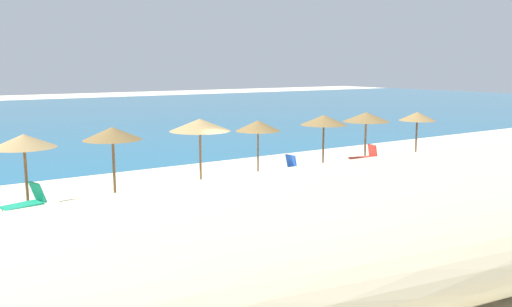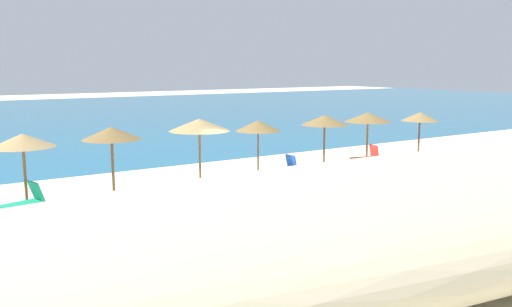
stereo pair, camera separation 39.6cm
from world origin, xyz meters
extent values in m
plane|color=beige|center=(0.00, 0.00, 0.00)|extent=(160.00, 160.00, 0.00)
cube|color=#1E6B93|center=(0.00, 36.29, 0.00)|extent=(160.00, 59.28, 0.01)
ellipsoid|color=beige|center=(1.22, -9.36, 1.37)|extent=(37.63, 10.21, 2.74)
cylinder|color=brown|center=(-7.58, 1.99, 1.15)|extent=(0.10, 0.10, 2.29)
cone|color=tan|center=(-7.58, 1.99, 2.37)|extent=(2.12, 2.12, 0.46)
cylinder|color=brown|center=(-4.55, 2.00, 1.16)|extent=(0.10, 0.10, 2.32)
cone|color=olive|center=(-4.55, 2.00, 2.41)|extent=(2.14, 2.14, 0.47)
cylinder|color=brown|center=(-0.87, 2.15, 1.19)|extent=(0.09, 0.09, 2.38)
cone|color=tan|center=(-0.87, 2.15, 2.48)|extent=(2.48, 2.48, 0.50)
cylinder|color=brown|center=(2.03, 2.24, 1.09)|extent=(0.07, 0.07, 2.18)
cone|color=olive|center=(2.03, 2.24, 2.27)|extent=(1.98, 1.98, 0.47)
cylinder|color=brown|center=(5.62, 2.03, 1.13)|extent=(0.09, 0.09, 2.25)
cone|color=olive|center=(5.62, 2.03, 2.33)|extent=(2.19, 2.19, 0.47)
cylinder|color=brown|center=(8.75, 2.38, 1.10)|extent=(0.10, 0.10, 2.19)
cone|color=olive|center=(8.75, 2.38, 2.28)|extent=(2.36, 2.36, 0.48)
cylinder|color=brown|center=(12.43, 2.17, 1.03)|extent=(0.10, 0.10, 2.06)
cone|color=olive|center=(12.43, 2.17, 2.14)|extent=(1.97, 1.97, 0.47)
cube|color=red|center=(7.92, 1.72, 0.34)|extent=(1.35, 0.85, 0.07)
cube|color=red|center=(8.50, 1.62, 0.66)|extent=(0.28, 0.66, 0.64)
cylinder|color=silver|center=(7.44, 2.08, 0.15)|extent=(0.04, 0.04, 0.31)
cylinder|color=silver|center=(7.35, 1.55, 0.15)|extent=(0.04, 0.04, 0.31)
cylinder|color=silver|center=(8.49, 1.89, 0.15)|extent=(0.04, 0.04, 0.31)
cylinder|color=silver|center=(8.40, 1.36, 0.15)|extent=(0.04, 0.04, 0.31)
cube|color=#199972|center=(-7.91, 1.23, 0.37)|extent=(1.34, 0.97, 0.07)
cube|color=#199972|center=(-7.37, 1.39, 0.72)|extent=(0.46, 0.71, 0.68)
cylinder|color=silver|center=(-8.48, 1.35, 0.17)|extent=(0.04, 0.04, 0.34)
cylinder|color=silver|center=(-8.32, 0.82, 0.17)|extent=(0.04, 0.04, 0.34)
cylinder|color=silver|center=(-7.50, 1.64, 0.17)|extent=(0.04, 0.04, 0.34)
cylinder|color=silver|center=(-7.34, 1.11, 0.17)|extent=(0.04, 0.04, 0.34)
cube|color=blue|center=(2.34, 1.12, 0.32)|extent=(1.62, 0.73, 0.07)
cube|color=blue|center=(3.08, 1.20, 0.68)|extent=(0.29, 0.59, 0.70)
cylinder|color=silver|center=(1.65, 1.29, 0.14)|extent=(0.04, 0.04, 0.29)
cylinder|color=silver|center=(1.70, 0.81, 0.14)|extent=(0.04, 0.04, 0.29)
cylinder|color=silver|center=(2.98, 1.43, 0.14)|extent=(0.04, 0.04, 0.29)
cylinder|color=silver|center=(3.03, 0.95, 0.14)|extent=(0.04, 0.04, 0.29)
sphere|color=green|center=(4.20, -2.10, 0.17)|extent=(0.34, 0.34, 0.34)
cube|color=red|center=(11.52, -2.44, 0.17)|extent=(0.64, 0.66, 0.34)
camera|label=1|loc=(-11.12, -17.06, 4.84)|focal=37.87mm
camera|label=2|loc=(-10.79, -17.28, 4.84)|focal=37.87mm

